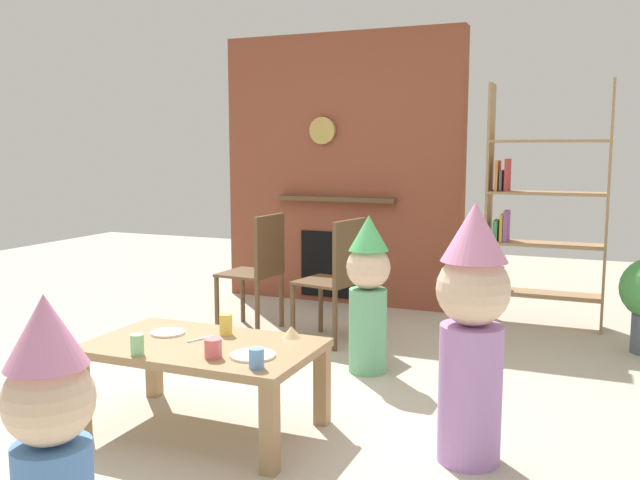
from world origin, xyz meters
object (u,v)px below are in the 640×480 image
(birthday_cake_slice, at_px, (291,332))
(child_in_pink, at_px, (472,327))
(child_with_cone_hat, at_px, (51,446))
(dining_chair_left, at_px, (259,265))
(paper_cup_near_right, at_px, (137,345))
(child_by_the_chairs, at_px, (368,290))
(paper_plate_front, at_px, (253,355))
(paper_plate_rear, at_px, (168,333))
(coffee_table, at_px, (203,356))
(paper_cup_near_left, at_px, (256,358))
(bookshelf, at_px, (537,214))
(dining_chair_middle, at_px, (338,273))
(paper_cup_far_left, at_px, (226,324))
(paper_cup_center, at_px, (213,348))

(birthday_cake_slice, relative_size, child_in_pink, 0.09)
(child_with_cone_hat, height_order, dining_chair_left, child_with_cone_hat)
(paper_cup_near_right, bearing_deg, child_by_the_chairs, 66.00)
(paper_plate_front, distance_m, paper_plate_rear, 0.61)
(coffee_table, bearing_deg, paper_plate_rear, 163.06)
(paper_cup_near_left, height_order, child_by_the_chairs, child_by_the_chairs)
(paper_cup_near_left, relative_size, child_by_the_chairs, 0.09)
(bookshelf, height_order, paper_plate_front, bookshelf)
(bookshelf, xyz_separation_m, coffee_table, (-1.31, -2.78, -0.51))
(coffee_table, relative_size, dining_chair_left, 1.24)
(paper_plate_rear, bearing_deg, bookshelf, 59.74)
(dining_chair_middle, bearing_deg, paper_plate_rear, 89.83)
(bookshelf, distance_m, paper_cup_far_left, 2.92)
(bookshelf, relative_size, child_with_cone_hat, 1.94)
(bookshelf, height_order, paper_cup_center, bookshelf)
(birthday_cake_slice, bearing_deg, paper_plate_front, -95.02)
(birthday_cake_slice, relative_size, child_with_cone_hat, 0.10)
(bookshelf, bearing_deg, paper_plate_rear, -120.26)
(paper_cup_center, relative_size, paper_cup_far_left, 0.84)
(child_with_cone_hat, bearing_deg, bookshelf, -27.00)
(coffee_table, relative_size, paper_cup_far_left, 10.45)
(child_with_cone_hat, bearing_deg, paper_cup_center, -6.38)
(paper_cup_near_left, bearing_deg, paper_cup_near_right, -175.98)
(coffee_table, xyz_separation_m, child_in_pink, (1.28, 0.16, 0.24))
(dining_chair_left, bearing_deg, birthday_cake_slice, 126.69)
(paper_plate_rear, height_order, child_with_cone_hat, child_with_cone_hat)
(child_in_pink, xyz_separation_m, dining_chair_left, (-1.89, 1.60, -0.11))
(paper_cup_near_right, height_order, dining_chair_left, dining_chair_left)
(dining_chair_left, bearing_deg, paper_cup_near_left, 121.19)
(child_with_cone_hat, bearing_deg, dining_chair_middle, -8.56)
(dining_chair_middle, bearing_deg, child_by_the_chairs, 138.83)
(dining_chair_middle, bearing_deg, paper_plate_front, 109.76)
(paper_cup_center, relative_size, dining_chair_left, 0.10)
(child_in_pink, xyz_separation_m, dining_chair_middle, (-1.21, 1.52, -0.11))
(paper_cup_far_left, relative_size, dining_chair_middle, 0.12)
(paper_cup_near_right, bearing_deg, paper_cup_near_left, 4.02)
(child_with_cone_hat, bearing_deg, child_in_pink, -46.63)
(bookshelf, distance_m, dining_chair_left, 2.21)
(coffee_table, xyz_separation_m, paper_plate_front, (0.33, -0.09, 0.07))
(paper_cup_center, distance_m, paper_cup_far_left, 0.39)
(dining_chair_middle, bearing_deg, birthday_cake_slice, 113.04)
(paper_cup_near_right, relative_size, paper_cup_far_left, 0.91)
(paper_plate_rear, xyz_separation_m, child_by_the_chairs, (0.73, 1.08, 0.07))
(paper_cup_near_right, xyz_separation_m, paper_plate_front, (0.51, 0.18, -0.04))
(paper_cup_far_left, bearing_deg, bookshelf, 63.56)
(coffee_table, bearing_deg, bookshelf, 64.68)
(paper_plate_front, height_order, child_in_pink, child_in_pink)
(paper_plate_rear, xyz_separation_m, dining_chair_middle, (0.33, 1.60, 0.06))
(paper_cup_far_left, xyz_separation_m, child_in_pink, (1.26, -0.02, 0.12))
(child_by_the_chairs, height_order, dining_chair_middle, child_by_the_chairs)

